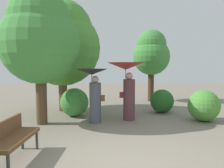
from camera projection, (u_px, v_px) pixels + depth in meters
ground_plane at (124, 165)px, 4.40m from camera, size 40.00×40.00×0.00m
person_left at (93, 86)px, 7.60m from camera, size 1.11×1.11×1.82m
person_right at (127, 78)px, 7.98m from camera, size 1.29×1.29×2.04m
park_bench at (12, 136)px, 4.56m from camera, size 0.64×1.54×0.83m
tree_near_left at (40, 37)px, 7.31m from camera, size 2.58×2.58×4.35m
tree_near_right at (151, 53)px, 12.22m from camera, size 1.98×1.98×3.85m
tree_mid_left at (62, 42)px, 9.52m from camera, size 3.20×3.20×4.67m
bush_path_left at (74, 102)px, 8.65m from camera, size 1.07×1.07×1.07m
bush_path_right at (204, 106)px, 7.87m from camera, size 1.09×1.09×1.09m
bush_behind_bench at (162, 101)px, 9.29m from camera, size 0.96×0.96×0.96m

